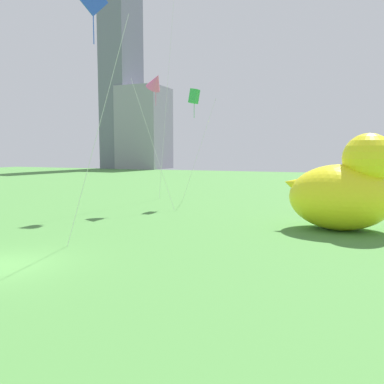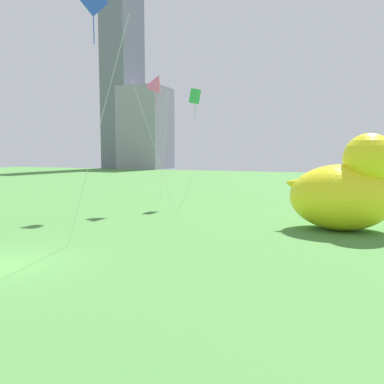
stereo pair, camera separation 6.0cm
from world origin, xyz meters
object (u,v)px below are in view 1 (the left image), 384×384
Objects in this scene: kite_blue at (93,12)px; giant_inflatable_duck at (345,189)px; kite_green at (194,97)px; kite_pink at (156,82)px.

giant_inflatable_duck is at bearing 43.41° from kite_blue.
kite_blue is at bearing -82.49° from kite_green.
kite_green is 3.86m from kite_pink.
giant_inflatable_duck is at bearing -32.32° from kite_green.
kite_pink reaches higher than giant_inflatable_duck.
giant_inflatable_duck is 0.68× the size of kite_green.
kite_blue reaches higher than kite_green.
giant_inflatable_duck is 0.58× the size of kite_blue.
kite_pink is at bearing 163.51° from giant_inflatable_duck.
kite_green is 0.91× the size of kite_pink.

